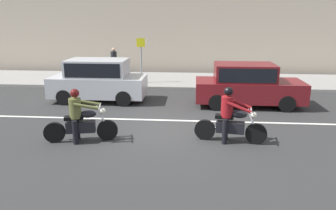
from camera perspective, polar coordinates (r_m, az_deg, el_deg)
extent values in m
plane|color=#2D2D2D|center=(10.41, -0.53, -4.29)|extent=(80.00, 80.00, 0.00)
cube|color=gray|center=(18.11, 1.72, 4.45)|extent=(40.00, 4.40, 0.14)
cube|color=silver|center=(11.24, 1.34, -2.77)|extent=(18.00, 0.14, 0.01)
cylinder|color=black|center=(9.45, 15.46, -4.98)|extent=(0.62, 0.21, 0.61)
cylinder|color=black|center=(9.50, 6.60, -4.41)|extent=(0.62, 0.21, 0.61)
cylinder|color=silver|center=(9.34, 14.87, -2.95)|extent=(0.35, 0.11, 0.75)
cube|color=black|center=(9.40, 11.06, -3.91)|extent=(0.84, 0.40, 0.32)
ellipsoid|color=black|center=(9.27, 12.54, -1.63)|extent=(0.51, 0.31, 0.22)
cube|color=black|center=(9.31, 10.05, -2.07)|extent=(0.55, 0.32, 0.10)
cylinder|color=silver|center=(9.24, 14.65, -0.89)|extent=(0.15, 0.70, 0.04)
sphere|color=silver|center=(9.28, 15.08, -1.75)|extent=(0.17, 0.17, 0.17)
cylinder|color=silver|center=(9.60, 9.28, -4.16)|extent=(0.70, 0.18, 0.07)
cylinder|color=black|center=(9.24, 10.10, -4.72)|extent=(0.17, 0.17, 0.73)
cylinder|color=black|center=(9.62, 10.26, -3.92)|extent=(0.17, 0.17, 0.73)
cylinder|color=maroon|center=(9.23, 10.51, -0.32)|extent=(0.39, 0.39, 0.60)
cylinder|color=maroon|center=(8.99, 12.58, -0.43)|extent=(0.71, 0.20, 0.32)
cylinder|color=maroon|center=(9.41, 12.64, 0.28)|extent=(0.71, 0.20, 0.32)
sphere|color=tan|center=(9.12, 10.76, 2.21)|extent=(0.20, 0.20, 0.20)
sphere|color=black|center=(9.12, 10.77, 2.39)|extent=(0.25, 0.25, 0.25)
cylinder|color=black|center=(9.57, -10.78, -4.43)|extent=(0.62, 0.25, 0.61)
cylinder|color=black|center=(9.77, -19.61, -4.66)|extent=(0.62, 0.25, 0.61)
cylinder|color=silver|center=(9.46, -11.61, -2.37)|extent=(0.37, 0.13, 0.79)
cube|color=black|center=(9.60, -15.30, -3.78)|extent=(0.87, 0.45, 0.32)
ellipsoid|color=black|center=(9.46, -14.14, -1.58)|extent=(0.52, 0.34, 0.22)
cube|color=black|center=(9.54, -16.49, -2.23)|extent=(0.56, 0.35, 0.10)
cylinder|color=silver|center=(9.36, -12.10, -0.25)|extent=(0.19, 0.69, 0.04)
sphere|color=silver|center=(9.39, -11.56, -1.06)|extent=(0.17, 0.17, 0.17)
cylinder|color=silver|center=(9.83, -16.87, -4.18)|extent=(0.70, 0.22, 0.07)
cylinder|color=black|center=(9.46, -16.25, -4.73)|extent=(0.18, 0.18, 0.70)
cylinder|color=black|center=(9.83, -15.93, -3.93)|extent=(0.18, 0.18, 0.70)
cylinder|color=brown|center=(9.45, -16.26, -0.56)|extent=(0.40, 0.40, 0.58)
cylinder|color=brown|center=(9.17, -14.37, -0.26)|extent=(0.71, 0.24, 0.23)
cylinder|color=brown|center=(9.59, -14.09, 0.45)|extent=(0.71, 0.24, 0.23)
sphere|color=tan|center=(9.35, -16.33, 1.86)|extent=(0.20, 0.20, 0.20)
sphere|color=#510F0F|center=(9.34, -16.34, 2.04)|extent=(0.25, 0.25, 0.25)
cube|color=#B2B5BA|center=(14.05, -12.28, 3.36)|extent=(4.01, 1.70, 0.84)
cube|color=#B2B5BA|center=(13.91, -12.46, 6.50)|extent=(2.49, 1.56, 0.72)
cube|color=black|center=(13.91, -12.46, 6.50)|extent=(2.29, 1.59, 0.58)
cylinder|color=black|center=(13.82, -7.25, 1.94)|extent=(0.64, 1.76, 0.64)
cylinder|color=black|center=(14.53, -16.91, 2.05)|extent=(0.64, 1.76, 0.64)
cube|color=maroon|center=(13.38, 14.20, 2.55)|extent=(4.28, 1.76, 0.80)
cube|color=maroon|center=(13.20, 13.49, 5.71)|extent=(2.35, 1.62, 0.68)
cube|color=black|center=(13.20, 13.49, 5.71)|extent=(2.16, 1.65, 0.54)
cylinder|color=black|center=(13.73, 19.57, 1.08)|extent=(0.64, 1.82, 0.64)
cylinder|color=black|center=(13.29, 8.47, 1.36)|extent=(0.64, 1.82, 0.64)
cylinder|color=gray|center=(16.95, -4.81, 7.93)|extent=(0.08, 0.08, 2.36)
cube|color=yellow|center=(16.82, -4.90, 11.06)|extent=(0.44, 0.03, 0.44)
cylinder|color=black|center=(18.70, -9.86, 6.18)|extent=(0.14, 0.14, 0.89)
cylinder|color=black|center=(18.65, -9.26, 6.18)|extent=(0.14, 0.14, 0.89)
cylinder|color=black|center=(18.57, -9.66, 8.46)|extent=(0.34, 0.34, 0.61)
sphere|color=tan|center=(18.53, -9.72, 9.71)|extent=(0.21, 0.21, 0.21)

